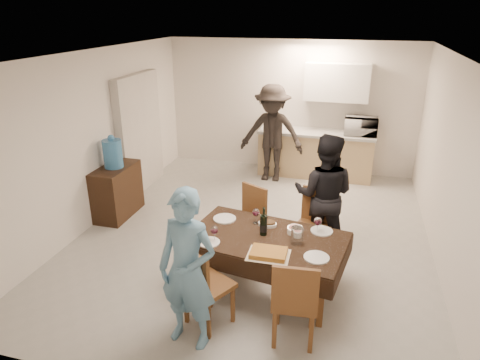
% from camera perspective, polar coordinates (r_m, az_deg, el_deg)
% --- Properties ---
extents(floor, '(5.00, 6.00, 0.02)m').
position_cam_1_polar(floor, '(6.47, 1.90, -7.16)').
color(floor, '#A4A49F').
rests_on(floor, ground).
extents(ceiling, '(5.00, 6.00, 0.02)m').
position_cam_1_polar(ceiling, '(5.68, 2.24, 16.41)').
color(ceiling, white).
rests_on(ceiling, wall_back).
extents(wall_back, '(5.00, 0.02, 2.60)m').
position_cam_1_polar(wall_back, '(8.80, 6.63, 9.70)').
color(wall_back, silver).
rests_on(wall_back, floor).
extents(wall_front, '(5.00, 0.02, 2.60)m').
position_cam_1_polar(wall_front, '(3.37, -10.07, -11.74)').
color(wall_front, silver).
rests_on(wall_front, floor).
extents(wall_left, '(0.02, 6.00, 2.60)m').
position_cam_1_polar(wall_left, '(6.93, -18.59, 5.34)').
color(wall_left, silver).
rests_on(wall_left, floor).
extents(wall_right, '(0.02, 6.00, 2.60)m').
position_cam_1_polar(wall_right, '(5.93, 26.27, 1.47)').
color(wall_right, silver).
rests_on(wall_right, floor).
extents(stub_partition, '(0.15, 1.40, 2.10)m').
position_cam_1_polar(stub_partition, '(7.94, -13.23, 6.06)').
color(stub_partition, beige).
rests_on(stub_partition, floor).
extents(kitchen_base_cabinet, '(2.20, 0.60, 0.86)m').
position_cam_1_polar(kitchen_base_cabinet, '(8.65, 9.98, 3.32)').
color(kitchen_base_cabinet, tan).
rests_on(kitchen_base_cabinet, floor).
extents(kitchen_worktop, '(2.24, 0.64, 0.05)m').
position_cam_1_polar(kitchen_worktop, '(8.52, 10.18, 6.22)').
color(kitchen_worktop, '#AAA9A5').
rests_on(kitchen_worktop, kitchen_base_cabinet).
extents(upper_cabinet, '(1.20, 0.34, 0.70)m').
position_cam_1_polar(upper_cabinet, '(8.43, 12.80, 12.59)').
color(upper_cabinet, white).
rests_on(upper_cabinet, wall_back).
extents(dining_table, '(1.92, 1.30, 0.70)m').
position_cam_1_polar(dining_table, '(4.99, 3.57, -7.92)').
color(dining_table, black).
rests_on(dining_table, floor).
extents(chair_near_left, '(0.59, 0.61, 0.51)m').
position_cam_1_polar(chair_near_left, '(4.46, -4.59, -13.28)').
color(chair_near_left, brown).
rests_on(chair_near_left, floor).
extents(chair_near_right, '(0.48, 0.48, 0.52)m').
position_cam_1_polar(chair_near_right, '(4.28, 7.24, -14.96)').
color(chair_near_right, brown).
rests_on(chair_near_right, floor).
extents(chair_far_left, '(0.56, 0.59, 0.50)m').
position_cam_1_polar(chair_far_left, '(5.70, 0.48, -4.99)').
color(chair_far_left, brown).
rests_on(chair_far_left, floor).
extents(chair_far_right, '(0.54, 0.54, 0.53)m').
position_cam_1_polar(chair_far_right, '(5.54, 9.55, -5.75)').
color(chair_far_right, brown).
rests_on(chair_far_right, floor).
extents(console, '(0.45, 0.90, 0.83)m').
position_cam_1_polar(console, '(7.14, -16.06, -1.45)').
color(console, '#331F11').
rests_on(console, floor).
extents(water_jug, '(0.29, 0.29, 0.44)m').
position_cam_1_polar(water_jug, '(6.92, -16.61, 3.38)').
color(water_jug, '#418FD2').
rests_on(water_jug, console).
extents(wine_bottle, '(0.09, 0.09, 0.35)m').
position_cam_1_polar(wine_bottle, '(4.95, 3.17, -5.51)').
color(wine_bottle, black).
rests_on(wine_bottle, dining_table).
extents(water_pitcher, '(0.13, 0.13, 0.20)m').
position_cam_1_polar(water_pitcher, '(4.84, 7.57, -7.34)').
color(water_pitcher, white).
rests_on(water_pitcher, dining_table).
extents(savoury_tart, '(0.46, 0.35, 0.06)m').
position_cam_1_polar(savoury_tart, '(4.62, 3.83, -9.70)').
color(savoury_tart, '#BF8B38').
rests_on(savoury_tart, dining_table).
extents(salad_bowl, '(0.19, 0.19, 0.07)m').
position_cam_1_polar(salad_bowl, '(5.07, 7.35, -6.67)').
color(salad_bowl, white).
rests_on(salad_bowl, dining_table).
extents(mushroom_dish, '(0.21, 0.21, 0.04)m').
position_cam_1_polar(mushroom_dish, '(5.22, 3.68, -5.89)').
color(mushroom_dish, white).
rests_on(mushroom_dish, dining_table).
extents(wine_glass_a, '(0.09, 0.09, 0.20)m').
position_cam_1_polar(wine_glass_a, '(4.84, -3.44, -7.16)').
color(wine_glass_a, white).
rests_on(wine_glass_a, dining_table).
extents(wine_glass_b, '(0.09, 0.09, 0.21)m').
position_cam_1_polar(wine_glass_b, '(5.08, 10.30, -5.94)').
color(wine_glass_b, white).
rests_on(wine_glass_b, dining_table).
extents(wine_glass_c, '(0.09, 0.09, 0.20)m').
position_cam_1_polar(wine_glass_c, '(5.23, 2.13, -4.81)').
color(wine_glass_c, white).
rests_on(wine_glass_c, dining_table).
extents(plate_near_left, '(0.25, 0.25, 0.01)m').
position_cam_1_polar(plate_near_left, '(4.86, -4.17, -8.28)').
color(plate_near_left, white).
rests_on(plate_near_left, dining_table).
extents(plate_near_right, '(0.27, 0.27, 0.02)m').
position_cam_1_polar(plate_near_right, '(4.65, 10.16, -10.13)').
color(plate_near_right, white).
rests_on(plate_near_right, dining_table).
extents(plate_far_left, '(0.28, 0.28, 0.02)m').
position_cam_1_polar(plate_far_left, '(5.36, -2.06, -5.17)').
color(plate_far_left, white).
rests_on(plate_far_left, dining_table).
extents(plate_far_right, '(0.26, 0.26, 0.02)m').
position_cam_1_polar(plate_far_right, '(5.17, 10.84, -6.68)').
color(plate_far_right, white).
rests_on(plate_far_right, dining_table).
extents(microwave, '(0.61, 0.41, 0.33)m').
position_cam_1_polar(microwave, '(8.44, 15.84, 6.94)').
color(microwave, white).
rests_on(microwave, kitchen_worktop).
extents(person_near, '(0.65, 0.48, 1.66)m').
position_cam_1_polar(person_near, '(4.19, -6.99, -11.86)').
color(person_near, '#5D8EAE').
rests_on(person_near, floor).
extents(person_far, '(0.85, 0.68, 1.68)m').
position_cam_1_polar(person_far, '(5.79, 11.11, -1.98)').
color(person_far, black).
rests_on(person_far, floor).
extents(person_kitchen, '(1.20, 0.69, 1.86)m').
position_cam_1_polar(person_kitchen, '(8.18, 4.28, 6.19)').
color(person_kitchen, black).
rests_on(person_kitchen, floor).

